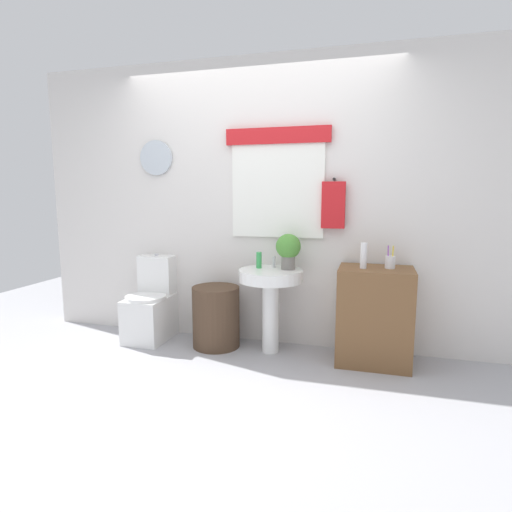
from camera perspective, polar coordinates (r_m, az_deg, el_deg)
ground_plane at (r=3.13m, az=-5.65°, el=-17.99°), size 8.00×8.00×0.00m
back_wall at (r=3.89m, az=0.31°, el=7.24°), size 4.40×0.18×2.60m
toilet at (r=4.18m, az=-14.10°, el=-6.82°), size 0.38×0.51×0.81m
laundry_hamper at (r=3.87m, az=-5.48°, el=-8.26°), size 0.43×0.43×0.56m
pedestal_sink at (r=3.64m, az=2.02°, el=-4.48°), size 0.56×0.56×0.74m
faucet at (r=3.72m, az=2.48°, el=-0.80°), size 0.03×0.03×0.10m
wooden_cabinet at (r=3.59m, az=15.87°, el=-7.88°), size 0.59×0.44×0.80m
soap_bottle at (r=3.68m, az=0.41°, el=-0.56°), size 0.05×0.05×0.14m
potted_plant at (r=3.61m, az=4.44°, el=1.02°), size 0.22×0.22×0.31m
lotion_bottle at (r=3.45m, az=14.49°, el=0.05°), size 0.05×0.05×0.21m
toothbrush_cup at (r=3.52m, az=17.86°, el=-0.77°), size 0.08×0.08×0.19m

